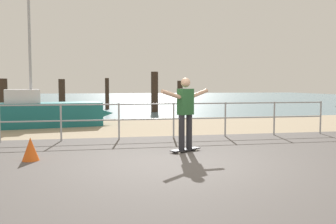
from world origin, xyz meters
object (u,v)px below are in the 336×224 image
sailboat (45,113)px  skateboard (185,150)px  skateboarder (185,109)px  traffic_cone (31,150)px

sailboat → skateboard: 7.24m
skateboarder → sailboat: bearing=122.2°
sailboat → skateboarder: bearing=-57.8°
sailboat → traffic_cone: size_ratio=11.50×
skateboard → skateboarder: skateboarder is taller
sailboat → skateboard: size_ratio=7.24×
sailboat → skateboard: (3.86, -6.12, -0.46)m
skateboarder → traffic_cone: (-3.37, -0.39, -0.77)m
skateboarder → traffic_cone: bearing=-173.3°
skateboarder → traffic_cone: size_ratio=3.30×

